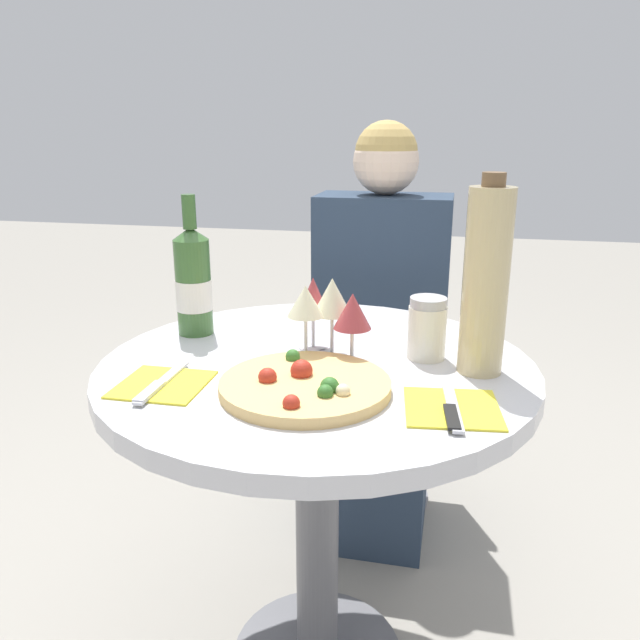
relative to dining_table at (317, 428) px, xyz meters
The scene contains 13 objects.
dining_table is the anchor object (origin of this frame).
chair_behind_diner 0.76m from the dining_table, 86.62° to the left, with size 0.38×0.38×0.88m.
seated_diner 0.61m from the dining_table, 85.84° to the left, with size 0.38×0.43×1.18m.
pizza_large 0.21m from the dining_table, 85.38° to the right, with size 0.29×0.29×0.05m.
wine_bottle 0.41m from the dining_table, 159.06° to the left, with size 0.08×0.08×0.30m.
tall_carafe 0.44m from the dining_table, ahead, with size 0.08×0.08×0.36m.
sugar_shaker 0.30m from the dining_table, 17.72° to the left, with size 0.07×0.07×0.12m.
wine_glass_back_left 0.26m from the dining_table, 108.29° to the left, with size 0.07×0.07×0.15m.
wine_glass_front_right 0.25m from the dining_table, ahead, with size 0.07×0.07×0.14m.
wine_glass_center 0.26m from the dining_table, 63.43° to the left, with size 0.08×0.08×0.16m.
wine_glass_front_left 0.26m from the dining_table, 157.25° to the left, with size 0.07×0.07×0.15m.
place_setting_left 0.33m from the dining_table, 143.31° to the right, with size 0.15×0.19×0.01m.
place_setting_right 0.34m from the dining_table, 32.84° to the right, with size 0.17×0.19×0.01m.
Camera 1 is at (0.25, -1.10, 1.15)m, focal length 35.00 mm.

